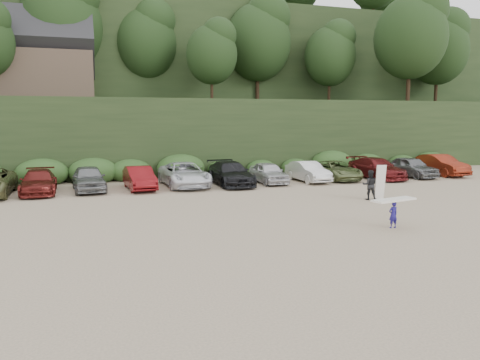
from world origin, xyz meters
name	(u,v)px	position (x,y,z in m)	size (l,w,h in m)	color
ground	(284,214)	(0.00, 0.00, 0.00)	(120.00, 120.00, 0.00)	tan
hillside_backdrop	(159,59)	(-0.26, 35.93, 11.22)	(90.00, 41.50, 28.00)	black
parked_cars	(200,175)	(-1.74, 9.96, 0.77)	(39.84, 6.26, 1.64)	#9A9A9F
child_surfer	(393,208)	(3.15, -4.02, 0.84)	(2.13, 0.97, 1.23)	navy
adult_surfer	(371,185)	(6.11, 2.05, 0.85)	(1.29, 0.92, 1.96)	black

